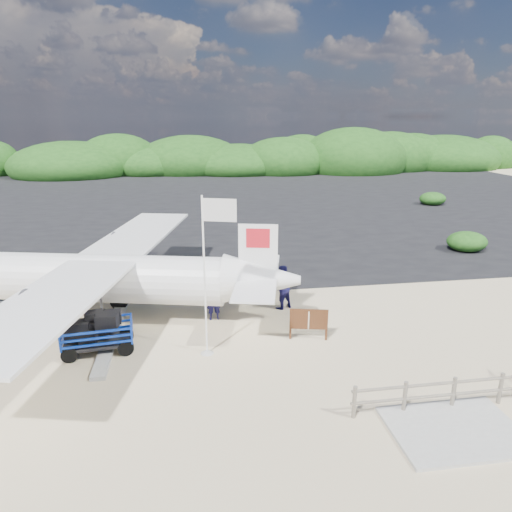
{
  "coord_description": "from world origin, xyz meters",
  "views": [
    {
      "loc": [
        -1.39,
        -15.46,
        8.15
      ],
      "look_at": [
        1.62,
        4.2,
        2.07
      ],
      "focal_mm": 32.0,
      "sensor_mm": 36.0,
      "label": 1
    }
  ],
  "objects_px": {
    "crew_b": "(281,287)",
    "aircraft_large": "(324,215)",
    "baggage_cart": "(100,351)",
    "crew_a": "(213,301)",
    "signboard": "(308,339)",
    "flagpole": "(207,353)"
  },
  "relations": [
    {
      "from": "baggage_cart",
      "to": "crew_a",
      "type": "xyz_separation_m",
      "value": [
        4.28,
        2.12,
        0.83
      ]
    },
    {
      "from": "signboard",
      "to": "crew_a",
      "type": "bearing_deg",
      "value": 158.42
    },
    {
      "from": "aircraft_large",
      "to": "baggage_cart",
      "type": "bearing_deg",
      "value": 68.7
    },
    {
      "from": "crew_b",
      "to": "aircraft_large",
      "type": "distance_m",
      "value": 20.67
    },
    {
      "from": "crew_b",
      "to": "aircraft_large",
      "type": "relative_size",
      "value": 0.11
    },
    {
      "from": "flagpole",
      "to": "crew_b",
      "type": "distance_m",
      "value": 5.08
    },
    {
      "from": "flagpole",
      "to": "crew_b",
      "type": "height_order",
      "value": "flagpole"
    },
    {
      "from": "signboard",
      "to": "crew_a",
      "type": "xyz_separation_m",
      "value": [
        -3.45,
        2.34,
        0.83
      ]
    },
    {
      "from": "crew_b",
      "to": "aircraft_large",
      "type": "bearing_deg",
      "value": -136.73
    },
    {
      "from": "baggage_cart",
      "to": "aircraft_large",
      "type": "bearing_deg",
      "value": 49.19
    },
    {
      "from": "flagpole",
      "to": "crew_b",
      "type": "relative_size",
      "value": 2.89
    },
    {
      "from": "crew_a",
      "to": "crew_b",
      "type": "relative_size",
      "value": 0.84
    },
    {
      "from": "crew_b",
      "to": "crew_a",
      "type": "bearing_deg",
      "value": -10.7
    },
    {
      "from": "crew_b",
      "to": "aircraft_large",
      "type": "height_order",
      "value": "aircraft_large"
    },
    {
      "from": "signboard",
      "to": "crew_a",
      "type": "height_order",
      "value": "crew_a"
    },
    {
      "from": "flagpole",
      "to": "aircraft_large",
      "type": "relative_size",
      "value": 0.32
    },
    {
      "from": "crew_b",
      "to": "flagpole",
      "type": "bearing_deg",
      "value": 21.46
    },
    {
      "from": "baggage_cart",
      "to": "crew_b",
      "type": "bearing_deg",
      "value": 15.05
    },
    {
      "from": "baggage_cart",
      "to": "crew_a",
      "type": "height_order",
      "value": "crew_a"
    },
    {
      "from": "baggage_cart",
      "to": "crew_a",
      "type": "relative_size",
      "value": 1.58
    },
    {
      "from": "signboard",
      "to": "crew_a",
      "type": "relative_size",
      "value": 0.92
    },
    {
      "from": "flagpole",
      "to": "crew_a",
      "type": "bearing_deg",
      "value": 81.57
    }
  ]
}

